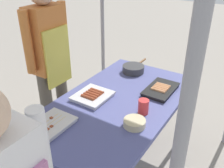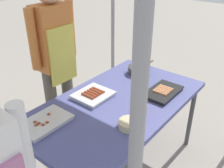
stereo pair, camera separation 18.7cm
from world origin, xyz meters
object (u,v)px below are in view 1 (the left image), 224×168
Objects in this scene: cooking_wok at (133,68)px; tray_meat_skewers at (48,126)px; tray_pork_links at (161,89)px; drink_cup_near_edge at (143,107)px; stall_table at (117,107)px; vendor_woman at (49,55)px; condiment_bowl at (134,123)px; tray_grilled_sausages at (93,96)px.

tray_meat_skewers is at bearing 177.06° from cooking_wok.
drink_cup_near_edge is at bearing -176.70° from tray_pork_links.
drink_cup_near_edge reaches higher than stall_table.
drink_cup_near_edge is 0.07× the size of vendor_woman.
condiment_bowl is at bearing -54.48° from tray_meat_skewers.
cooking_wok is at bearing 134.00° from vendor_woman.
vendor_woman reaches higher than drink_cup_near_edge.
tray_meat_skewers is at bearing 153.88° from tray_pork_links.
tray_grilled_sausages is at bearing 93.61° from drink_cup_near_edge.
tray_grilled_sausages is at bearing 72.90° from condiment_bowl.
tray_meat_skewers is 0.96× the size of cooking_wok.
condiment_bowl is (0.36, -0.50, 0.01)m from tray_meat_skewers.
cooking_wok is at bearing 15.49° from stall_table.
condiment_bowl is at bearing -127.31° from stall_table.
cooking_wok is 0.74m from drink_cup_near_edge.
cooking_wok reaches higher than condiment_bowl.
tray_pork_links is at bearing -118.84° from cooking_wok.
stall_table is 0.60m from cooking_wok.
drink_cup_near_edge reaches higher than condiment_bowl.
stall_table is 0.23m from tray_grilled_sausages.
tray_pork_links reaches higher than tray_meat_skewers.
condiment_bowl is at bearing -173.35° from drink_cup_near_edge.
vendor_woman reaches higher than condiment_bowl.
stall_table is 0.95× the size of vendor_woman.
stall_table is 4.19× the size of cooking_wok.
cooking_wok is 3.27× the size of drink_cup_near_edge.
condiment_bowl is at bearing -107.10° from tray_grilled_sausages.
tray_pork_links is 1.07m from vendor_woman.
vendor_woman is (0.07, 0.54, 0.23)m from tray_grilled_sausages.
cooking_wok is 0.23× the size of vendor_woman.
tray_meat_skewers is at bearing 158.97° from stall_table.
tray_grilled_sausages is 0.18× the size of vendor_woman.
stall_table is 0.36m from condiment_bowl.
tray_grilled_sausages reaches higher than stall_table.
tray_meat_skewers is at bearing 138.21° from drink_cup_near_edge.
stall_table is 5.23× the size of tray_grilled_sausages.
tray_meat_skewers is at bearing 178.47° from tray_grilled_sausages.
tray_pork_links is 3.17× the size of drink_cup_near_edge.
tray_grilled_sausages is at bearing 107.31° from stall_table.
drink_cup_near_edge is (-0.61, -0.42, 0.02)m from cooking_wok.
stall_table is at bearing -164.51° from cooking_wok.
vendor_woman is at bearing 89.44° from stall_table.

